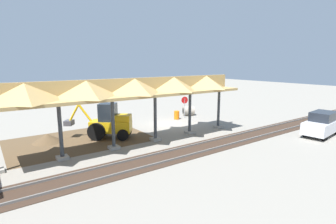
{
  "coord_description": "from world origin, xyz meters",
  "views": [
    {
      "loc": [
        14.88,
        20.44,
        5.98
      ],
      "look_at": [
        1.39,
        1.68,
        1.6
      ],
      "focal_mm": 28.0,
      "sensor_mm": 36.0,
      "label": 1
    }
  ],
  "objects_px": {
    "traffic_barrel": "(177,115)",
    "distant_parked_car": "(322,124)",
    "concrete_pipe": "(188,111)",
    "stop_sign": "(185,103)",
    "backhoe": "(109,123)"
  },
  "relations": [
    {
      "from": "distant_parked_car",
      "to": "traffic_barrel",
      "type": "relative_size",
      "value": 4.86
    },
    {
      "from": "backhoe",
      "to": "concrete_pipe",
      "type": "distance_m",
      "value": 11.7
    },
    {
      "from": "traffic_barrel",
      "to": "concrete_pipe",
      "type": "bearing_deg",
      "value": -158.75
    },
    {
      "from": "concrete_pipe",
      "to": "distant_parked_car",
      "type": "height_order",
      "value": "distant_parked_car"
    },
    {
      "from": "distant_parked_car",
      "to": "traffic_barrel",
      "type": "height_order",
      "value": "distant_parked_car"
    },
    {
      "from": "traffic_barrel",
      "to": "distant_parked_car",
      "type": "bearing_deg",
      "value": 116.12
    },
    {
      "from": "concrete_pipe",
      "to": "traffic_barrel",
      "type": "xyz_separation_m",
      "value": [
        2.43,
        0.95,
        -0.08
      ]
    },
    {
      "from": "stop_sign",
      "to": "concrete_pipe",
      "type": "height_order",
      "value": "stop_sign"
    },
    {
      "from": "concrete_pipe",
      "to": "distant_parked_car",
      "type": "relative_size",
      "value": 0.36
    },
    {
      "from": "backhoe",
      "to": "concrete_pipe",
      "type": "bearing_deg",
      "value": -162.91
    },
    {
      "from": "stop_sign",
      "to": "traffic_barrel",
      "type": "xyz_separation_m",
      "value": [
        1.18,
        0.13,
        -1.23
      ]
    },
    {
      "from": "stop_sign",
      "to": "traffic_barrel",
      "type": "bearing_deg",
      "value": 6.25
    },
    {
      "from": "concrete_pipe",
      "to": "distant_parked_car",
      "type": "distance_m",
      "value": 13.44
    },
    {
      "from": "backhoe",
      "to": "traffic_barrel",
      "type": "bearing_deg",
      "value": -164.1
    },
    {
      "from": "distant_parked_car",
      "to": "traffic_barrel",
      "type": "distance_m",
      "value": 13.41
    }
  ]
}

